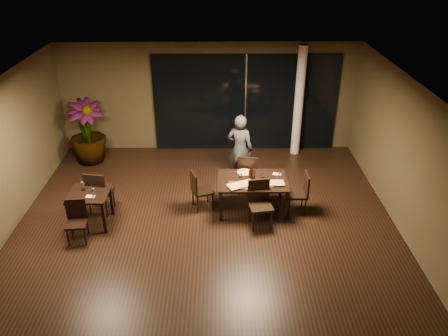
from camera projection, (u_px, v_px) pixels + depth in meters
ground at (206, 231)px, 9.06m from camera, size 8.00×8.00×0.00m
wall_back at (209, 97)px, 11.91m from camera, size 8.00×0.10×3.00m
wall_right at (415, 166)px, 8.38m from camera, size 0.10×8.00×3.00m
ceiling at (203, 90)px, 7.62m from camera, size 8.00×8.00×0.04m
window_panel at (245, 103)px, 11.91m from camera, size 5.00×0.06×2.70m
column at (299, 102)px, 11.58m from camera, size 0.24×0.24×3.00m
main_table at (253, 183)px, 9.45m from camera, size 1.50×1.00×0.75m
side_table at (90, 198)px, 9.00m from camera, size 0.80×0.80×0.75m
chair_main_far at (248, 172)px, 10.11m from camera, size 0.55×0.55×1.01m
chair_main_near at (260, 201)px, 9.05m from camera, size 0.53×0.53×1.00m
chair_main_left at (199, 188)px, 9.56m from camera, size 0.55×0.55×0.92m
chair_main_right at (301, 191)px, 9.45m from camera, size 0.44×0.44×0.93m
chair_side_far at (98, 190)px, 9.37m from camera, size 0.55×0.55×1.02m
chair_side_near at (76, 218)px, 8.61m from camera, size 0.44×0.44×0.86m
diner at (240, 149)px, 10.49m from camera, size 0.69×0.57×1.74m
potted_plant at (87, 132)px, 11.43m from camera, size 1.27×1.27×1.70m
pizza_board_left at (241, 186)px, 9.18m from camera, size 0.61×0.39×0.01m
pizza_board_right at (272, 184)px, 9.25m from camera, size 0.56×0.36×0.01m
oblong_pizza_left at (241, 185)px, 9.18m from camera, size 0.60×0.45×0.02m
oblong_pizza_right at (272, 183)px, 9.25m from camera, size 0.48×0.24×0.02m
round_pizza at (244, 172)px, 9.69m from camera, size 0.32×0.32×0.01m
bottle_a at (250, 173)px, 9.36m from camera, size 0.07×0.07×0.30m
bottle_b at (254, 175)px, 9.34m from camera, size 0.06×0.06×0.28m
bottle_c at (252, 171)px, 9.45m from camera, size 0.06×0.06×0.29m
tumbler_left at (241, 176)px, 9.49m from camera, size 0.07×0.07×0.08m
tumbler_right at (262, 176)px, 9.48m from camera, size 0.08×0.08×0.09m
napkin_near at (276, 181)px, 9.35m from camera, size 0.20×0.14×0.01m
napkin_far at (277, 174)px, 9.62m from camera, size 0.20×0.16×0.01m
wine_glass_a at (83, 186)px, 8.99m from camera, size 0.09×0.09×0.20m
wine_glass_b at (93, 192)px, 8.82m from camera, size 0.08×0.08×0.17m
side_napkin at (90, 197)px, 8.80m from camera, size 0.19×0.13×0.01m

